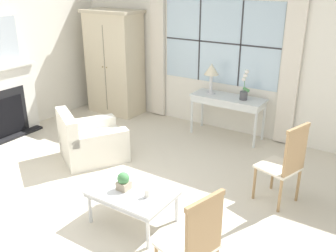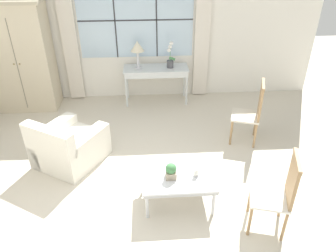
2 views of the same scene
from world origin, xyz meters
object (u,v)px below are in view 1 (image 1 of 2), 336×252
(accent_chair_wooden, at_px, (195,239))
(pillar_candle, at_px, (147,193))
(potted_plant_small, at_px, (124,181))
(fireplace, at_px, (2,98))
(armoire, at_px, (115,63))
(coffee_table, at_px, (133,194))
(armchair_upholstered, at_px, (91,143))
(potted_orchid, at_px, (244,89))
(table_lamp, at_px, (211,71))
(side_chair_wooden, at_px, (287,161))
(console_table, at_px, (228,102))

(accent_chair_wooden, relative_size, pillar_candle, 9.03)
(potted_plant_small, bearing_deg, fireplace, 166.71)
(armoire, bearing_deg, coffee_table, -46.80)
(armoire, xyz_separation_m, armchair_upholstered, (1.10, -1.90, -0.78))
(pillar_candle, bearing_deg, armchair_upholstered, 151.57)
(potted_orchid, relative_size, coffee_table, 0.56)
(fireplace, distance_m, armchair_upholstered, 1.94)
(accent_chair_wooden, relative_size, potted_plant_small, 4.88)
(fireplace, bearing_deg, armchair_upholstered, 5.67)
(coffee_table, relative_size, pillar_candle, 8.06)
(fireplace, relative_size, accent_chair_wooden, 2.01)
(pillar_candle, bearing_deg, fireplace, 167.97)
(table_lamp, bearing_deg, side_chair_wooden, -40.57)
(accent_chair_wooden, xyz_separation_m, potted_plant_small, (-1.19, 0.49, -0.05))
(armoire, distance_m, pillar_candle, 4.10)
(accent_chair_wooden, bearing_deg, potted_plant_small, 157.53)
(fireplace, height_order, console_table, fireplace)
(armoire, relative_size, armchair_upholstered, 1.70)
(armoire, xyz_separation_m, potted_plant_small, (2.57, -2.87, -0.51))
(armoire, relative_size, potted_plant_small, 9.75)
(potted_plant_small, distance_m, pillar_candle, 0.32)
(potted_plant_small, bearing_deg, side_chair_wooden, 43.55)
(table_lamp, height_order, armchair_upholstered, table_lamp)
(fireplace, relative_size, table_lamp, 3.86)
(console_table, bearing_deg, potted_orchid, -1.68)
(fireplace, xyz_separation_m, armoire, (0.77, 2.08, 0.33))
(console_table, bearing_deg, pillar_candle, -82.29)
(coffee_table, xyz_separation_m, potted_plant_small, (-0.10, -0.03, 0.15))
(console_table, xyz_separation_m, potted_plant_small, (0.08, -2.92, -0.12))
(accent_chair_wooden, bearing_deg, table_lamp, 115.28)
(coffee_table, relative_size, potted_plant_small, 4.35)
(side_chair_wooden, bearing_deg, table_lamp, 139.43)
(armchair_upholstered, relative_size, accent_chair_wooden, 1.17)
(accent_chair_wooden, bearing_deg, fireplace, 164.20)
(console_table, relative_size, side_chair_wooden, 1.19)
(fireplace, distance_m, pillar_candle, 3.75)
(fireplace, xyz_separation_m, armchair_upholstered, (1.87, 0.19, -0.45))
(armoire, distance_m, coffee_table, 3.95)
(table_lamp, bearing_deg, potted_plant_small, -81.85)
(armoire, distance_m, potted_orchid, 2.77)
(side_chair_wooden, relative_size, potted_plant_small, 5.05)
(fireplace, relative_size, potted_plant_small, 9.81)
(fireplace, height_order, coffee_table, fireplace)
(armoire, bearing_deg, accent_chair_wooden, -41.83)
(console_table, xyz_separation_m, table_lamp, (-0.34, 0.00, 0.49))
(potted_plant_small, bearing_deg, table_lamp, 98.15)
(table_lamp, bearing_deg, pillar_candle, -75.82)
(console_table, height_order, side_chair_wooden, side_chair_wooden)
(fireplace, distance_m, side_chair_wooden, 4.79)
(table_lamp, relative_size, side_chair_wooden, 0.50)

